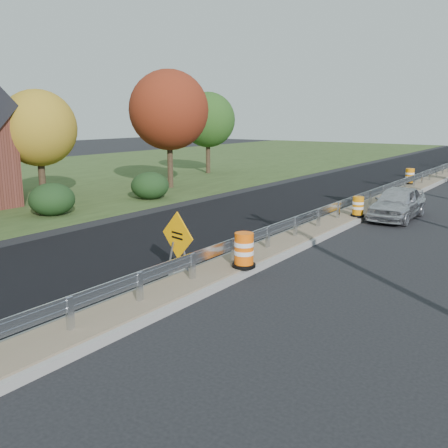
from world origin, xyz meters
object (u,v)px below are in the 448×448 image
Objects in this scene: barrel_median_mid at (358,207)px; car_silver at (398,203)px; barrel_median_far at (410,177)px; caution_sign at (178,260)px; barrel_median_near at (244,251)px.

barrel_median_mid is 0.20× the size of car_silver.
barrel_median_far reaches higher than barrel_median_mid.
barrel_median_near is (1.46, 1.22, 0.23)m from caution_sign.
caution_sign is 1.87× the size of barrel_median_near.
barrel_median_mid is at bearing 90.00° from barrel_median_near.
car_silver is (1.25, 10.68, 0.01)m from barrel_median_near.
barrel_median_near is 21.37m from barrel_median_far.
barrel_median_near is at bearing -90.00° from barrel_median_mid.
caution_sign is at bearing -97.99° from barrel_median_mid.
barrel_median_mid is 1.98m from car_silver.
barrel_median_mid is at bearing -129.35° from car_silver.
car_silver is at bearing 83.33° from barrel_median_near.
caution_sign is at bearing -90.90° from barrel_median_far.
barrel_median_far is (0.36, 22.56, 0.22)m from caution_sign.
caution_sign is 22.56m from barrel_median_far.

